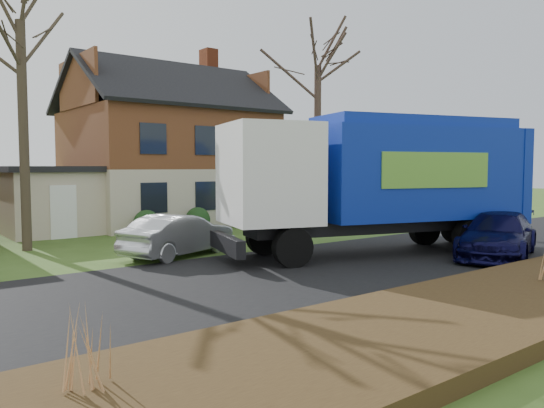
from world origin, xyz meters
TOP-DOWN VIEW (x-y plane):
  - ground at (0.00, 0.00)m, footprint 120.00×120.00m
  - road at (0.00, 0.00)m, footprint 80.00×7.00m
  - mulch_verge at (0.00, -5.30)m, footprint 80.00×3.50m
  - main_house at (1.49, 13.91)m, footprint 12.95×8.95m
  - garbage_truck at (2.96, 0.68)m, footprint 10.62×5.53m
  - silver_sedan at (-2.54, 4.33)m, footprint 4.28×2.74m
  - navy_wagon at (5.18, -1.96)m, footprint 5.18×3.59m
  - tree_front_east at (8.40, 9.83)m, footprint 4.12×4.12m
  - tree_back at (4.10, 20.92)m, footprint 3.21×3.21m
  - grass_clump_west at (-8.42, -4.70)m, footprint 0.34×0.28m

SIDE VIEW (x-z plane):
  - ground at x=0.00m, z-range 0.00..0.00m
  - road at x=0.00m, z-range 0.00..0.02m
  - mulch_verge at x=0.00m, z-range 0.00..0.30m
  - silver_sedan at x=-2.54m, z-range 0.00..1.33m
  - navy_wagon at x=5.18m, z-range 0.00..1.39m
  - grass_clump_west at x=-8.42m, z-range 0.30..1.20m
  - garbage_truck at x=2.96m, z-range 0.34..4.73m
  - main_house at x=1.49m, z-range -0.60..8.66m
  - tree_back at x=4.10m, z-range 3.39..13.56m
  - tree_front_east at x=8.40m, z-range 3.58..15.02m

